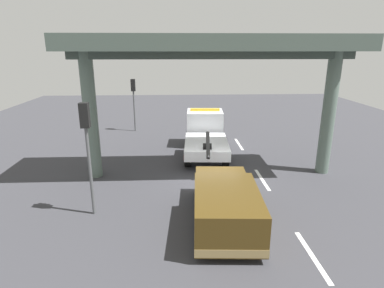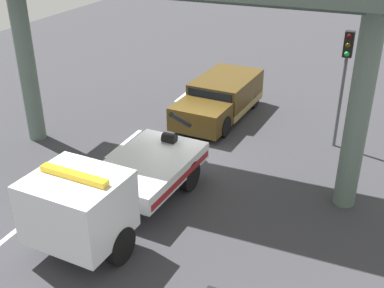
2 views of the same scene
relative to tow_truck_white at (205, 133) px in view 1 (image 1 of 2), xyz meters
name	(u,v)px [view 1 (image 1 of 2)]	position (x,y,z in m)	size (l,w,h in m)	color
ground_plane	(212,181)	(-4.65, 0.04, -1.25)	(60.00, 40.00, 0.10)	#38383D
lane_stripe_west	(312,256)	(-10.65, -2.42, -1.20)	(2.60, 0.16, 0.01)	silver
lane_stripe_mid	(262,179)	(-4.65, -2.42, -1.20)	(2.60, 0.16, 0.01)	silver
lane_stripe_east	(239,144)	(1.35, -2.42, -1.20)	(2.60, 0.16, 0.01)	silver
tow_truck_white	(205,133)	(0.00, 0.00, 0.00)	(7.31, 2.73, 2.46)	white
towed_van_green	(225,205)	(-8.70, 0.05, -0.42)	(5.31, 2.48, 1.58)	#4C3814
overpass_structure	(213,53)	(-3.78, 0.04, 4.80)	(3.60, 13.70, 6.80)	#596B60
traffic_light_near	(87,135)	(-7.63, 5.04, 1.98)	(0.39, 0.32, 4.37)	#515456
traffic_light_far	(134,93)	(5.37, 5.04, 1.73)	(0.39, 0.32, 4.01)	#515456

